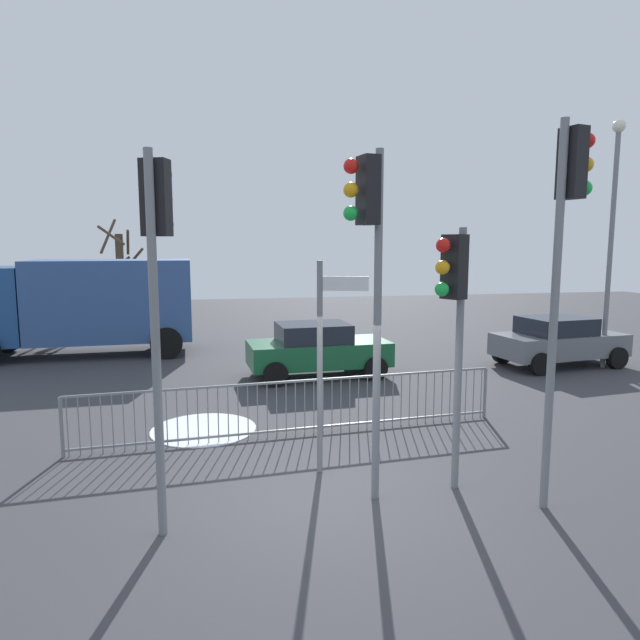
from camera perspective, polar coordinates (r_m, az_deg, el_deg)
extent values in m
plane|color=#38383D|center=(8.36, 0.61, -17.75)|extent=(60.00, 60.00, 0.00)
cylinder|color=slate|center=(7.96, 22.78, -0.15)|extent=(0.11, 0.11, 5.18)
cube|color=black|center=(8.08, 24.37, 14.39)|extent=(0.29, 0.36, 0.90)
sphere|color=red|center=(8.31, 25.66, 16.20)|extent=(0.20, 0.20, 0.20)
sphere|color=orange|center=(8.27, 25.53, 14.15)|extent=(0.20, 0.20, 0.20)
sphere|color=green|center=(8.24, 25.41, 12.09)|extent=(0.20, 0.20, 0.20)
cylinder|color=slate|center=(8.33, 13.99, -4.12)|extent=(0.11, 0.11, 3.83)
cube|color=black|center=(8.04, 13.57, 5.30)|extent=(0.34, 0.38, 0.90)
sphere|color=red|center=(7.84, 12.48, 7.47)|extent=(0.20, 0.20, 0.20)
sphere|color=orange|center=(7.85, 12.42, 5.28)|extent=(0.20, 0.20, 0.20)
sphere|color=green|center=(7.86, 12.36, 3.09)|extent=(0.20, 0.20, 0.20)
cylinder|color=slate|center=(6.96, -16.44, -2.93)|extent=(0.11, 0.11, 4.69)
cube|color=black|center=(7.02, -16.44, 11.89)|extent=(0.38, 0.32, 0.90)
sphere|color=red|center=(7.27, -15.69, 14.13)|extent=(0.20, 0.20, 0.20)
sphere|color=orange|center=(7.25, -15.60, 11.78)|extent=(0.20, 0.20, 0.20)
sphere|color=green|center=(7.23, -15.51, 9.41)|extent=(0.20, 0.20, 0.20)
cylinder|color=slate|center=(7.70, 5.88, -1.05)|extent=(0.11, 0.11, 4.85)
cube|color=black|center=(7.57, 4.94, 13.06)|extent=(0.27, 0.35, 0.90)
sphere|color=red|center=(7.49, 3.20, 15.44)|extent=(0.20, 0.20, 0.20)
sphere|color=orange|center=(7.46, 3.18, 13.15)|extent=(0.20, 0.20, 0.20)
sphere|color=green|center=(7.44, 3.16, 10.85)|extent=(0.20, 0.20, 0.20)
cylinder|color=slate|center=(8.71, -0.02, -4.99)|extent=(0.09, 0.09, 3.36)
cube|color=white|center=(8.48, 2.64, 3.74)|extent=(0.67, 0.25, 0.22)
cube|color=slate|center=(10.52, -2.54, -6.28)|extent=(8.10, 0.68, 0.04)
cube|color=slate|center=(10.78, -2.51, -11.08)|extent=(8.10, 0.68, 0.04)
cylinder|color=slate|center=(10.52, -24.42, -9.95)|extent=(0.02, 0.02, 1.05)
cylinder|color=slate|center=(10.49, -23.43, -9.94)|extent=(0.02, 0.02, 1.05)
cylinder|color=slate|center=(10.47, -22.44, -9.92)|extent=(0.02, 0.02, 1.05)
cylinder|color=slate|center=(10.45, -21.44, -9.90)|extent=(0.02, 0.02, 1.05)
cylinder|color=slate|center=(10.43, -20.44, -9.88)|extent=(0.02, 0.02, 1.05)
cylinder|color=slate|center=(10.42, -19.43, -9.86)|extent=(0.02, 0.02, 1.05)
cylinder|color=slate|center=(10.41, -18.43, -9.83)|extent=(0.02, 0.02, 1.05)
cylinder|color=slate|center=(10.40, -17.42, -9.80)|extent=(0.02, 0.02, 1.05)
cylinder|color=slate|center=(10.40, -16.41, -9.77)|extent=(0.02, 0.02, 1.05)
cylinder|color=slate|center=(10.39, -15.40, -9.73)|extent=(0.02, 0.02, 1.05)
cylinder|color=slate|center=(10.40, -14.39, -9.70)|extent=(0.02, 0.02, 1.05)
cylinder|color=slate|center=(10.40, -13.39, -9.65)|extent=(0.02, 0.02, 1.05)
cylinder|color=slate|center=(10.41, -12.38, -9.61)|extent=(0.02, 0.02, 1.05)
cylinder|color=slate|center=(10.42, -11.37, -9.56)|extent=(0.02, 0.02, 1.05)
cylinder|color=slate|center=(10.43, -10.37, -9.51)|extent=(0.02, 0.02, 1.05)
cylinder|color=slate|center=(10.45, -9.37, -9.46)|extent=(0.02, 0.02, 1.05)
cylinder|color=slate|center=(10.47, -8.38, -9.40)|extent=(0.02, 0.02, 1.05)
cylinder|color=slate|center=(10.49, -7.39, -9.35)|extent=(0.02, 0.02, 1.05)
cylinder|color=slate|center=(10.52, -6.40, -9.29)|extent=(0.02, 0.02, 1.05)
cylinder|color=slate|center=(10.55, -5.42, -9.22)|extent=(0.02, 0.02, 1.05)
cylinder|color=slate|center=(10.58, -4.45, -9.16)|extent=(0.02, 0.02, 1.05)
cylinder|color=slate|center=(10.62, -3.48, -9.09)|extent=(0.02, 0.02, 1.05)
cylinder|color=slate|center=(10.66, -2.52, -9.02)|extent=(0.02, 0.02, 1.05)
cylinder|color=slate|center=(10.70, -1.57, -8.95)|extent=(0.02, 0.02, 1.05)
cylinder|color=slate|center=(10.74, -0.63, -8.88)|extent=(0.02, 0.02, 1.05)
cylinder|color=slate|center=(10.79, 0.31, -8.80)|extent=(0.02, 0.02, 1.05)
cylinder|color=slate|center=(10.84, 1.24, -8.73)|extent=(0.02, 0.02, 1.05)
cylinder|color=slate|center=(10.89, 2.16, -8.65)|extent=(0.02, 0.02, 1.05)
cylinder|color=slate|center=(10.95, 3.07, -8.57)|extent=(0.02, 0.02, 1.05)
cylinder|color=slate|center=(11.00, 3.96, -8.49)|extent=(0.02, 0.02, 1.05)
cylinder|color=slate|center=(11.06, 4.85, -8.41)|extent=(0.02, 0.02, 1.05)
cylinder|color=slate|center=(11.13, 5.73, -8.32)|extent=(0.02, 0.02, 1.05)
cylinder|color=slate|center=(11.19, 6.60, -8.24)|extent=(0.02, 0.02, 1.05)
cylinder|color=slate|center=(11.26, 7.46, -8.16)|extent=(0.02, 0.02, 1.05)
cylinder|color=slate|center=(11.33, 8.31, -8.07)|extent=(0.02, 0.02, 1.05)
cylinder|color=slate|center=(11.40, 9.14, -7.99)|extent=(0.02, 0.02, 1.05)
cylinder|color=slate|center=(11.48, 9.97, -7.90)|extent=(0.02, 0.02, 1.05)
cylinder|color=slate|center=(11.56, 10.78, -7.81)|extent=(0.02, 0.02, 1.05)
cylinder|color=slate|center=(11.64, 11.58, -7.73)|extent=(0.02, 0.02, 1.05)
cylinder|color=slate|center=(11.72, 12.37, -7.64)|extent=(0.02, 0.02, 1.05)
cylinder|color=slate|center=(11.80, 13.15, -7.55)|extent=(0.02, 0.02, 1.05)
cylinder|color=slate|center=(11.89, 13.92, -7.46)|extent=(0.02, 0.02, 1.05)
cylinder|color=slate|center=(11.98, 14.68, -7.37)|extent=(0.02, 0.02, 1.05)
cylinder|color=slate|center=(12.07, 15.42, -7.29)|extent=(0.02, 0.02, 1.05)
cylinder|color=slate|center=(12.16, 16.15, -7.20)|extent=(0.02, 0.02, 1.05)
cylinder|color=slate|center=(10.53, -24.91, -9.95)|extent=(0.06, 0.06, 1.05)
cylinder|color=slate|center=(12.21, 16.51, -7.16)|extent=(0.06, 0.06, 1.05)
cube|color=#195933|center=(15.30, -0.16, -3.39)|extent=(3.89, 1.90, 0.65)
cube|color=#1E232D|center=(15.16, -0.71, -1.38)|extent=(1.98, 1.60, 0.55)
cylinder|color=black|center=(16.53, 3.65, -3.71)|extent=(0.65, 0.25, 0.64)
cylinder|color=black|center=(14.96, 5.69, -4.95)|extent=(0.65, 0.25, 0.64)
cylinder|color=black|center=(15.91, -5.65, -4.18)|extent=(0.65, 0.25, 0.64)
cylinder|color=black|center=(14.27, -4.59, -5.56)|extent=(0.65, 0.25, 0.64)
cube|color=slate|center=(18.04, 23.25, -2.31)|extent=(3.97, 2.13, 0.65)
cube|color=#1E232D|center=(17.86, 22.98, -0.61)|extent=(2.06, 1.71, 0.55)
cylinder|color=black|center=(19.61, 24.53, -2.59)|extent=(0.66, 0.29, 0.64)
cylinder|color=black|center=(18.42, 28.10, -3.43)|extent=(0.66, 0.29, 0.64)
cylinder|color=black|center=(17.91, 18.14, -3.20)|extent=(0.66, 0.29, 0.64)
cylinder|color=black|center=(16.60, 21.61, -4.20)|extent=(0.66, 0.29, 0.64)
cube|color=#33518C|center=(19.44, -20.46, 1.95)|extent=(5.08, 2.58, 2.60)
cylinder|color=black|center=(21.48, -29.35, -1.55)|extent=(1.01, 0.34, 1.00)
cylinder|color=black|center=(18.29, -15.43, -2.29)|extent=(1.01, 0.34, 1.00)
cylinder|color=black|center=(20.66, -15.21, -1.16)|extent=(1.01, 0.34, 1.00)
cylinder|color=slate|center=(18.14, 27.55, 6.19)|extent=(0.14, 0.14, 6.76)
sphere|color=#F2EACC|center=(18.43, 28.25, 17.07)|extent=(0.36, 0.36, 0.36)
cylinder|color=#473828|center=(26.82, -19.70, 3.94)|extent=(0.35, 0.35, 4.06)
cylinder|color=#473828|center=(27.23, -18.64, 5.76)|extent=(1.18, 1.09, 1.20)
cylinder|color=#473828|center=(26.78, -19.05, 7.52)|extent=(0.26, 0.86, 1.11)
cylinder|color=#473828|center=(27.10, -20.86, 8.02)|extent=(0.65, 1.13, 1.57)
cylinder|color=#473828|center=(27.20, -19.72, 5.41)|extent=(0.90, 0.20, 0.75)
cylinder|color=#473828|center=(26.25, -20.59, 8.10)|extent=(1.23, 0.61, 0.89)
cylinder|color=white|center=(11.34, -11.81, -10.87)|extent=(2.04, 2.04, 0.01)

